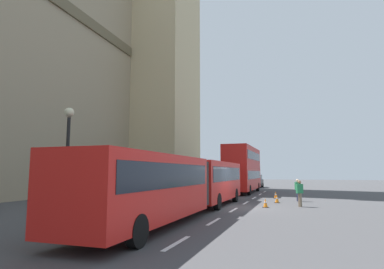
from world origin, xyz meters
name	(u,v)px	position (x,y,z in m)	size (l,w,h in m)	color
ground_plane	(238,207)	(0.00, 0.00, 0.00)	(160.00, 160.00, 0.00)	#424244
lane_centre_marking	(240,206)	(0.81, 0.00, 0.00)	(34.40, 0.16, 0.01)	silver
articulated_bus	(187,181)	(-4.12, 1.99, 1.75)	(18.69, 2.54, 2.90)	red
double_decker_bus	(243,168)	(14.26, 2.00, 2.71)	(10.76, 2.54, 4.90)	red
sedan_lead	(256,181)	(26.78, 2.24, 0.91)	(4.40, 1.86, 1.85)	black
traffic_cone_west	(265,203)	(0.51, -1.66, 0.28)	(0.36, 0.36, 0.58)	black
traffic_cone_middle	(277,199)	(3.88, -2.16, 0.28)	(0.36, 0.36, 0.58)	black
traffic_cone_east	(276,195)	(7.95, -1.81, 0.28)	(0.36, 0.36, 0.58)	black
street_lamp	(67,154)	(-8.16, 6.50, 3.06)	(0.44, 0.44, 5.27)	black
pedestrian_near_cones	(300,192)	(1.64, -3.75, 0.91)	(0.37, 0.46, 1.69)	#726651
pedestrian_by_kerb	(298,189)	(5.65, -3.63, 0.91)	(0.36, 0.46, 1.69)	#262D4C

